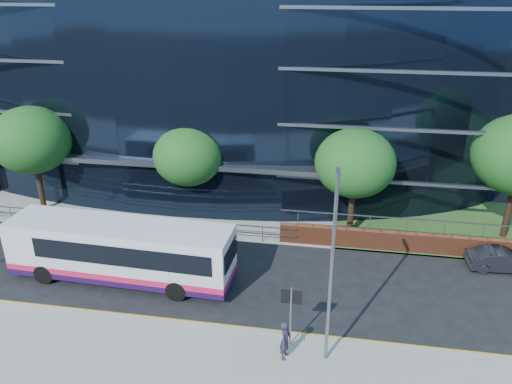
% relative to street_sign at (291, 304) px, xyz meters
% --- Properties ---
extents(ground, '(200.00, 200.00, 0.00)m').
position_rel_street_sign_xyz_m(ground, '(-4.50, 1.59, -2.15)').
color(ground, black).
rests_on(ground, ground).
extents(kerb, '(80.00, 0.25, 0.16)m').
position_rel_street_sign_xyz_m(kerb, '(-4.50, 0.59, -2.07)').
color(kerb, gray).
rests_on(kerb, ground).
extents(yellow_line_outer, '(80.00, 0.08, 0.01)m').
position_rel_street_sign_xyz_m(yellow_line_outer, '(-4.50, 0.79, -2.14)').
color(yellow_line_outer, gold).
rests_on(yellow_line_outer, ground).
extents(yellow_line_inner, '(80.00, 0.08, 0.01)m').
position_rel_street_sign_xyz_m(yellow_line_inner, '(-4.50, 0.94, -2.14)').
color(yellow_line_inner, gold).
rests_on(yellow_line_inner, ground).
extents(far_forecourt, '(50.00, 8.00, 0.10)m').
position_rel_street_sign_xyz_m(far_forecourt, '(-10.50, 12.59, -2.10)').
color(far_forecourt, gray).
rests_on(far_forecourt, ground).
extents(glass_office, '(44.00, 23.10, 16.00)m').
position_rel_street_sign_xyz_m(glass_office, '(-8.50, 22.44, 5.85)').
color(glass_office, black).
rests_on(glass_office, ground).
extents(guard_railings, '(24.00, 0.05, 1.10)m').
position_rel_street_sign_xyz_m(guard_railings, '(-12.50, 8.59, -1.33)').
color(guard_railings, slate).
rests_on(guard_railings, ground).
extents(street_sign, '(0.85, 0.09, 2.80)m').
position_rel_street_sign_xyz_m(street_sign, '(0.00, 0.00, 0.00)').
color(street_sign, slate).
rests_on(street_sign, pavement_near).
extents(tree_far_a, '(4.95, 4.95, 6.98)m').
position_rel_street_sign_xyz_m(tree_far_a, '(-17.50, 10.59, 2.71)').
color(tree_far_a, black).
rests_on(tree_far_a, ground).
extents(tree_far_b, '(4.29, 4.29, 6.05)m').
position_rel_street_sign_xyz_m(tree_far_b, '(-7.50, 11.09, 2.06)').
color(tree_far_b, black).
rests_on(tree_far_b, ground).
extents(tree_far_c, '(4.62, 4.62, 6.51)m').
position_rel_street_sign_xyz_m(tree_far_c, '(2.50, 10.59, 2.39)').
color(tree_far_c, black).
rests_on(tree_far_c, ground).
extents(tree_dist_e, '(4.62, 4.62, 6.51)m').
position_rel_street_sign_xyz_m(tree_dist_e, '(19.50, 41.59, 2.39)').
color(tree_dist_e, black).
rests_on(tree_dist_e, ground).
extents(streetlight_east, '(0.15, 0.77, 8.00)m').
position_rel_street_sign_xyz_m(streetlight_east, '(1.50, -0.59, 2.29)').
color(streetlight_east, slate).
rests_on(streetlight_east, pavement_near).
extents(city_bus, '(11.55, 3.09, 3.10)m').
position_rel_street_sign_xyz_m(city_bus, '(-8.85, 3.70, -0.51)').
color(city_bus, silver).
rests_on(city_bus, ground).
extents(parked_car, '(3.69, 1.51, 1.19)m').
position_rel_street_sign_xyz_m(parked_car, '(10.40, 7.83, -1.55)').
color(parked_car, black).
rests_on(parked_car, ground).
extents(pedestrian, '(0.53, 0.69, 1.69)m').
position_rel_street_sign_xyz_m(pedestrian, '(-0.11, -0.81, -1.15)').
color(pedestrian, '#2B2233').
rests_on(pedestrian, pavement_near).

